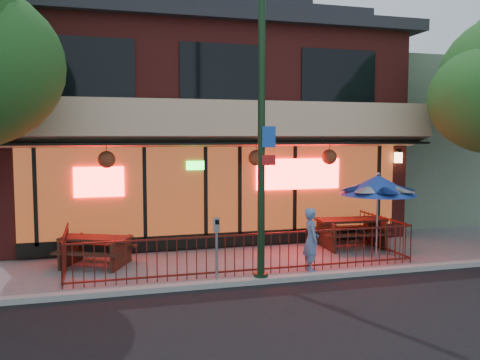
# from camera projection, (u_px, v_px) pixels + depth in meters

# --- Properties ---
(ground) EXTENTS (80.00, 80.00, 0.00)m
(ground) POSITION_uv_depth(u_px,v_px,m) (255.00, 277.00, 11.61)
(ground) COLOR gray
(ground) RESTS_ON ground
(curb) EXTENTS (80.00, 0.25, 0.12)m
(curb) POSITION_uv_depth(u_px,v_px,m) (262.00, 280.00, 11.12)
(curb) COLOR #999993
(curb) RESTS_ON ground
(restaurant_building) EXTENTS (12.96, 9.49, 8.05)m
(restaurant_building) POSITION_uv_depth(u_px,v_px,m) (196.00, 111.00, 18.08)
(restaurant_building) COLOR maroon
(restaurant_building) RESTS_ON ground
(neighbor_building) EXTENTS (6.00, 7.00, 6.00)m
(neighbor_building) POSITION_uv_depth(u_px,v_px,m) (406.00, 141.00, 21.16)
(neighbor_building) COLOR slate
(neighbor_building) RESTS_ON ground
(patio_fence) EXTENTS (8.44, 2.62, 1.00)m
(patio_fence) POSITION_uv_depth(u_px,v_px,m) (249.00, 245.00, 12.04)
(patio_fence) COLOR #511711
(patio_fence) RESTS_ON ground
(street_light) EXTENTS (0.43, 0.32, 7.00)m
(street_light) POSITION_uv_depth(u_px,v_px,m) (262.00, 139.00, 10.95)
(street_light) COLOR black
(street_light) RESTS_ON ground
(picnic_table_left) EXTENTS (2.09, 1.90, 0.73)m
(picnic_table_left) POSITION_uv_depth(u_px,v_px,m) (96.00, 247.00, 12.57)
(picnic_table_left) COLOR #3A2015
(picnic_table_left) RESTS_ON ground
(picnic_table_right) EXTENTS (2.04, 1.62, 0.83)m
(picnic_table_right) POSITION_uv_depth(u_px,v_px,m) (351.00, 229.00, 14.70)
(picnic_table_right) COLOR #371D13
(picnic_table_right) RESTS_ON ground
(patio_umbrella) EXTENTS (2.00, 1.99, 2.28)m
(patio_umbrella) POSITION_uv_depth(u_px,v_px,m) (378.00, 185.00, 13.22)
(patio_umbrella) COLOR gray
(patio_umbrella) RESTS_ON ground
(pedestrian) EXTENTS (0.43, 0.60, 1.53)m
(pedestrian) POSITION_uv_depth(u_px,v_px,m) (311.00, 240.00, 12.02)
(pedestrian) COLOR #587DB1
(pedestrian) RESTS_ON ground
(parking_meter_near) EXTENTS (0.16, 0.15, 1.48)m
(parking_meter_near) POSITION_uv_depth(u_px,v_px,m) (217.00, 240.00, 10.87)
(parking_meter_near) COLOR #989CA1
(parking_meter_near) RESTS_ON ground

